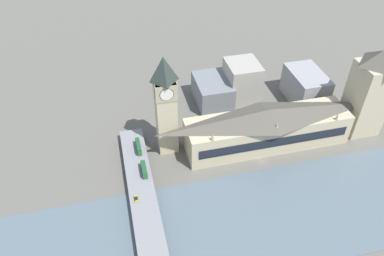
# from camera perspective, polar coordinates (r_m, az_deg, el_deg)

# --- Properties ---
(ground_plane) EXTENTS (600.00, 600.00, 0.00)m
(ground_plane) POSITION_cam_1_polar(r_m,az_deg,el_deg) (225.26, 10.55, -5.10)
(ground_plane) COLOR #605E56
(river_water) EXTENTS (62.14, 360.00, 0.30)m
(river_water) POSITION_cam_1_polar(r_m,az_deg,el_deg) (203.94, 14.49, -12.22)
(river_water) COLOR slate
(river_water) RESTS_ON ground_plane
(parliament_hall) EXTENTS (23.89, 99.32, 26.45)m
(parliament_hall) POSITION_cam_1_polar(r_m,az_deg,el_deg) (228.99, 11.43, 0.11)
(parliament_hall) COLOR #C1B28E
(parliament_hall) RESTS_ON ground_plane
(clock_tower) EXTENTS (12.55, 12.55, 63.00)m
(clock_tower) POSITION_cam_1_polar(r_m,az_deg,el_deg) (209.28, -4.06, 3.79)
(clock_tower) COLOR #C1B28E
(clock_tower) RESTS_ON ground_plane
(victoria_tower) EXTENTS (19.89, 19.89, 60.41)m
(victoria_tower) POSITION_cam_1_polar(r_m,az_deg,el_deg) (251.31, 25.34, 4.96)
(victoria_tower) COLOR #C1B28E
(victoria_tower) RESTS_ON ground_plane
(road_bridge) EXTENTS (156.28, 13.90, 5.33)m
(road_bridge) POSITION_cam_1_polar(r_m,az_deg,el_deg) (185.51, -6.44, -15.95)
(road_bridge) COLOR slate
(road_bridge) RESTS_ON ground_plane
(double_decker_bus_mid) EXTENTS (10.79, 2.64, 4.60)m
(double_decker_bus_mid) POSITION_cam_1_polar(r_m,az_deg,el_deg) (208.17, -7.32, -6.26)
(double_decker_bus_mid) COLOR #235B33
(double_decker_bus_mid) RESTS_ON road_bridge
(double_decker_bus_rear) EXTENTS (11.54, 2.54, 4.71)m
(double_decker_bus_rear) POSITION_cam_1_polar(r_m,az_deg,el_deg) (221.74, -8.16, -2.78)
(double_decker_bus_rear) COLOR #235B33
(double_decker_bus_rear) RESTS_ON road_bridge
(car_southbound_mid) EXTENTS (4.28, 1.82, 1.30)m
(car_southbound_mid) POSITION_cam_1_polar(r_m,az_deg,el_deg) (197.49, -8.49, -10.61)
(car_southbound_mid) COLOR gold
(car_southbound_mid) RESTS_ON road_bridge
(city_block_west) EXTENTS (31.60, 23.20, 17.72)m
(city_block_west) POSITION_cam_1_polar(r_m,az_deg,el_deg) (262.38, 3.14, 5.59)
(city_block_west) COLOR slate
(city_block_west) RESTS_ON ground_plane
(city_block_center) EXTENTS (24.37, 21.81, 28.26)m
(city_block_center) POSITION_cam_1_polar(r_m,az_deg,el_deg) (265.31, 7.60, 7.07)
(city_block_center) COLOR #A39E93
(city_block_center) RESTS_ON ground_plane
(city_block_east) EXTENTS (33.97, 21.54, 21.81)m
(city_block_east) POSITION_cam_1_polar(r_m,az_deg,el_deg) (274.90, 16.87, 6.05)
(city_block_east) COLOR #939399
(city_block_east) RESTS_ON ground_plane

